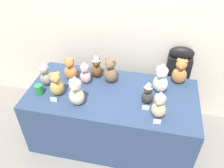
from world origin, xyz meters
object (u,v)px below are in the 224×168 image
(teddy_bear_cream, at_px, (76,91))
(display_table, at_px, (112,116))
(teddy_bear_ginger, at_px, (70,69))
(teddy_bear_charcoal, at_px, (148,93))
(instrument_case, at_px, (175,83))
(teddy_bear_snow, at_px, (161,78))
(teddy_bear_sand, at_px, (159,105))
(teddy_bear_mocha, at_px, (110,71))
(teddy_bear_chestnut, at_px, (96,66))
(teddy_bear_ash, at_px, (45,74))
(teddy_bear_caramel, at_px, (180,72))
(teddy_bear_honey, at_px, (57,84))
(teddy_bear_blush, at_px, (85,73))
(party_cup_green, at_px, (39,89))

(teddy_bear_cream, bearing_deg, display_table, 37.18)
(teddy_bear_ginger, bearing_deg, teddy_bear_charcoal, -18.75)
(instrument_case, distance_m, teddy_bear_snow, 0.58)
(teddy_bear_sand, bearing_deg, instrument_case, 94.27)
(teddy_bear_mocha, bearing_deg, instrument_case, 41.92)
(display_table, xyz_separation_m, instrument_case, (0.68, 0.55, 0.17))
(teddy_bear_ginger, bearing_deg, teddy_bear_chestnut, 16.23)
(teddy_bear_ash, xyz_separation_m, teddy_bear_ginger, (0.23, 0.15, -0.01))
(teddy_bear_caramel, xyz_separation_m, teddy_bear_ginger, (-1.18, -0.18, -0.01))
(teddy_bear_cream, distance_m, teddy_bear_honey, 0.26)
(teddy_bear_cream, xyz_separation_m, teddy_bear_honey, (-0.24, 0.09, -0.04))
(teddy_bear_mocha, xyz_separation_m, teddy_bear_ginger, (-0.44, -0.04, -0.01))
(teddy_bear_ash, bearing_deg, teddy_bear_snow, 16.15)
(teddy_bear_snow, height_order, teddy_bear_ginger, teddy_bear_snow)
(teddy_bear_cream, relative_size, teddy_bear_sand, 1.14)
(teddy_bear_snow, bearing_deg, teddy_bear_ginger, -154.64)
(teddy_bear_sand, relative_size, teddy_bear_blush, 1.11)
(teddy_bear_mocha, distance_m, teddy_bear_chestnut, 0.18)
(teddy_bear_caramel, bearing_deg, teddy_bear_mocha, -163.53)
(teddy_bear_ash, bearing_deg, teddy_bear_chestnut, 36.52)
(teddy_bear_sand, xyz_separation_m, teddy_bear_ash, (-1.21, 0.23, -0.01))
(teddy_bear_mocha, xyz_separation_m, teddy_bear_honey, (-0.49, -0.32, -0.01))
(teddy_bear_snow, bearing_deg, teddy_bear_charcoal, -92.68)
(display_table, bearing_deg, teddy_bear_blush, 160.01)
(teddy_bear_cream, height_order, teddy_bear_blush, teddy_bear_cream)
(teddy_bear_ash, relative_size, party_cup_green, 2.56)
(instrument_case, height_order, teddy_bear_snow, teddy_bear_snow)
(teddy_bear_mocha, height_order, party_cup_green, teddy_bear_mocha)
(teddy_bear_ash, distance_m, teddy_bear_honey, 0.23)
(teddy_bear_charcoal, height_order, teddy_bear_ash, teddy_bear_ash)
(teddy_bear_honey, distance_m, party_cup_green, 0.21)
(instrument_case, distance_m, party_cup_green, 1.61)
(teddy_bear_sand, bearing_deg, teddy_bear_charcoal, 143.28)
(teddy_bear_sand, xyz_separation_m, teddy_bear_blush, (-0.81, 0.35, -0.01))
(display_table, distance_m, teddy_bear_snow, 0.72)
(teddy_bear_sand, distance_m, teddy_bear_ash, 1.23)
(teddy_bear_cream, relative_size, teddy_bear_honey, 1.21)
(teddy_bear_honey, height_order, teddy_bear_blush, teddy_bear_honey)
(teddy_bear_chestnut, bearing_deg, teddy_bear_mocha, -28.93)
(teddy_bear_mocha, bearing_deg, teddy_bear_sand, -22.45)
(party_cup_green, bearing_deg, teddy_bear_charcoal, 4.84)
(teddy_bear_charcoal, relative_size, teddy_bear_chestnut, 0.90)
(teddy_bear_sand, relative_size, teddy_bear_honey, 1.06)
(teddy_bear_charcoal, relative_size, teddy_bear_blush, 0.96)
(teddy_bear_ginger, distance_m, party_cup_green, 0.40)
(teddy_bear_mocha, bearing_deg, teddy_bear_cream, -104.47)
(teddy_bear_ash, distance_m, teddy_bear_ginger, 0.27)
(instrument_case, relative_size, teddy_bear_honey, 3.67)
(teddy_bear_cream, bearing_deg, teddy_bear_caramel, 29.32)
(teddy_bear_charcoal, xyz_separation_m, teddy_bear_chestnut, (-0.60, 0.32, 0.01))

